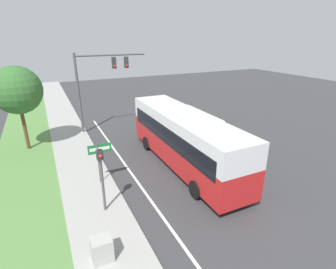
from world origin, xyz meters
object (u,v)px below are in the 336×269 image
object	(u,v)px
bus	(184,137)
street_sign	(99,156)
pedestrian_signal	(101,171)
utility_cabinet	(102,249)
signal_gantry	(99,76)

from	to	relation	value
bus	street_sign	bearing A→B (deg)	178.98
pedestrian_signal	utility_cabinet	xyz separation A→B (m)	(-0.75, -2.85, -1.57)
signal_gantry	utility_cabinet	xyz separation A→B (m)	(-3.26, -14.15, -4.03)
bus	street_sign	world-z (taller)	bus
street_sign	pedestrian_signal	bearing A→B (deg)	-99.29
bus	street_sign	distance (m)	5.14
bus	street_sign	xyz separation A→B (m)	(-5.14, 0.09, -0.25)
bus	pedestrian_signal	size ratio (longest dim) A/B	3.41
signal_gantry	utility_cabinet	distance (m)	15.07
signal_gantry	pedestrian_signal	xyz separation A→B (m)	(-2.51, -11.30, -2.46)
pedestrian_signal	street_sign	size ratio (longest dim) A/B	1.31
pedestrian_signal	signal_gantry	bearing A→B (deg)	77.49
signal_gantry	pedestrian_signal	size ratio (longest dim) A/B	2.05
bus	signal_gantry	bearing A→B (deg)	109.01
utility_cabinet	street_sign	bearing A→B (deg)	77.77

